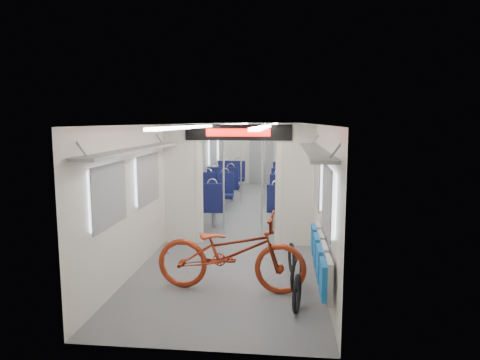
{
  "coord_description": "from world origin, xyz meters",
  "views": [
    {
      "loc": [
        0.86,
        -10.07,
        2.36
      ],
      "look_at": [
        -0.02,
        -1.61,
        1.19
      ],
      "focal_mm": 32.0,
      "sensor_mm": 36.0,
      "label": 1
    }
  ],
  "objects_px": {
    "bike_hoop_c": "(292,260)",
    "stanchion_near_right": "(262,181)",
    "flip_bench": "(320,257)",
    "stanchion_near_left": "(224,180)",
    "bicycle": "(231,252)",
    "seat_bay_near_right": "(287,197)",
    "seat_bay_near_left": "(210,196)",
    "stanchion_far_right": "(264,165)",
    "seat_bay_far_left": "(228,178)",
    "bike_hoop_a": "(297,296)",
    "bike_hoop_b": "(297,276)",
    "seat_bay_far_right": "(286,179)",
    "stanchion_far_left": "(241,164)"
  },
  "relations": [
    {
      "from": "bike_hoop_b",
      "to": "seat_bay_near_left",
      "type": "height_order",
      "value": "seat_bay_near_left"
    },
    {
      "from": "bike_hoop_b",
      "to": "seat_bay_near_left",
      "type": "xyz_separation_m",
      "value": [
        -1.99,
        4.44,
        0.32
      ]
    },
    {
      "from": "bike_hoop_a",
      "to": "seat_bay_far_left",
      "type": "height_order",
      "value": "seat_bay_far_left"
    },
    {
      "from": "bike_hoop_b",
      "to": "stanchion_far_left",
      "type": "distance_m",
      "value": 6.47
    },
    {
      "from": "bike_hoop_a",
      "to": "bike_hoop_b",
      "type": "bearing_deg",
      "value": 88.51
    },
    {
      "from": "seat_bay_near_left",
      "to": "seat_bay_far_right",
      "type": "height_order",
      "value": "seat_bay_near_left"
    },
    {
      "from": "seat_bay_far_left",
      "to": "stanchion_far_right",
      "type": "relative_size",
      "value": 0.95
    },
    {
      "from": "bike_hoop_c",
      "to": "seat_bay_far_left",
      "type": "bearing_deg",
      "value": 105.61
    },
    {
      "from": "flip_bench",
      "to": "stanchion_far_right",
      "type": "distance_m",
      "value": 6.35
    },
    {
      "from": "bicycle",
      "to": "stanchion_near_left",
      "type": "distance_m",
      "value": 3.07
    },
    {
      "from": "bicycle",
      "to": "stanchion_far_left",
      "type": "height_order",
      "value": "stanchion_far_left"
    },
    {
      "from": "flip_bench",
      "to": "seat_bay_near_left",
      "type": "xyz_separation_m",
      "value": [
        -2.29,
        4.63,
        -0.03
      ]
    },
    {
      "from": "bike_hoop_b",
      "to": "stanchion_far_left",
      "type": "relative_size",
      "value": 0.22
    },
    {
      "from": "flip_bench",
      "to": "stanchion_far_right",
      "type": "relative_size",
      "value": 0.9
    },
    {
      "from": "bike_hoop_a",
      "to": "stanchion_far_right",
      "type": "relative_size",
      "value": 0.21
    },
    {
      "from": "stanchion_near_right",
      "to": "seat_bay_far_left",
      "type": "bearing_deg",
      "value": 105.86
    },
    {
      "from": "flip_bench",
      "to": "bike_hoop_c",
      "type": "relative_size",
      "value": 4.32
    },
    {
      "from": "seat_bay_near_left",
      "to": "stanchion_far_right",
      "type": "relative_size",
      "value": 0.93
    },
    {
      "from": "bicycle",
      "to": "seat_bay_near_left",
      "type": "relative_size",
      "value": 0.99
    },
    {
      "from": "flip_bench",
      "to": "bicycle",
      "type": "bearing_deg",
      "value": 172.41
    },
    {
      "from": "bicycle",
      "to": "bike_hoop_c",
      "type": "distance_m",
      "value": 1.21
    },
    {
      "from": "bike_hoop_b",
      "to": "stanchion_far_right",
      "type": "bearing_deg",
      "value": 97.01
    },
    {
      "from": "bicycle",
      "to": "flip_bench",
      "type": "xyz_separation_m",
      "value": [
        1.21,
        -0.16,
        0.03
      ]
    },
    {
      "from": "flip_bench",
      "to": "stanchion_far_right",
      "type": "xyz_separation_m",
      "value": [
        -1.04,
        6.24,
        0.57
      ]
    },
    {
      "from": "bike_hoop_c",
      "to": "stanchion_near_right",
      "type": "distance_m",
      "value": 2.43
    },
    {
      "from": "bike_hoop_a",
      "to": "bike_hoop_c",
      "type": "bearing_deg",
      "value": 91.71
    },
    {
      "from": "bike_hoop_c",
      "to": "seat_bay_far_left",
      "type": "distance_m",
      "value": 7.2
    },
    {
      "from": "seat_bay_far_left",
      "to": "seat_bay_far_right",
      "type": "bearing_deg",
      "value": 6.53
    },
    {
      "from": "bicycle",
      "to": "bike_hoop_a",
      "type": "distance_m",
      "value": 1.15
    },
    {
      "from": "seat_bay_far_right",
      "to": "bike_hoop_c",
      "type": "bearing_deg",
      "value": -89.48
    },
    {
      "from": "stanchion_near_left",
      "to": "stanchion_near_right",
      "type": "height_order",
      "value": "same"
    },
    {
      "from": "seat_bay_near_right",
      "to": "seat_bay_far_right",
      "type": "relative_size",
      "value": 0.97
    },
    {
      "from": "bike_hoop_c",
      "to": "stanchion_far_right",
      "type": "distance_m",
      "value": 5.43
    },
    {
      "from": "bicycle",
      "to": "bike_hoop_a",
      "type": "xyz_separation_m",
      "value": [
        0.9,
        -0.62,
        -0.33
      ]
    },
    {
      "from": "bicycle",
      "to": "seat_bay_far_left",
      "type": "distance_m",
      "value": 7.78
    },
    {
      "from": "seat_bay_near_left",
      "to": "stanchion_far_left",
      "type": "distance_m",
      "value": 2.0
    },
    {
      "from": "flip_bench",
      "to": "seat_bay_near_left",
      "type": "bearing_deg",
      "value": 116.29
    },
    {
      "from": "seat_bay_near_right",
      "to": "stanchion_near_left",
      "type": "distance_m",
      "value": 2.16
    },
    {
      "from": "stanchion_near_right",
      "to": "stanchion_far_right",
      "type": "relative_size",
      "value": 1.0
    },
    {
      "from": "bicycle",
      "to": "bike_hoop_c",
      "type": "bearing_deg",
      "value": -44.32
    },
    {
      "from": "bike_hoop_b",
      "to": "stanchion_far_left",
      "type": "bearing_deg",
      "value": 102.75
    },
    {
      "from": "stanchion_near_left",
      "to": "stanchion_near_right",
      "type": "relative_size",
      "value": 1.0
    },
    {
      "from": "bicycle",
      "to": "seat_bay_near_right",
      "type": "relative_size",
      "value": 1.05
    },
    {
      "from": "flip_bench",
      "to": "bike_hoop_a",
      "type": "xyz_separation_m",
      "value": [
        -0.31,
        -0.46,
        -0.36
      ]
    },
    {
      "from": "bike_hoop_a",
      "to": "stanchion_far_left",
      "type": "xyz_separation_m",
      "value": [
        -1.4,
        6.91,
        0.93
      ]
    },
    {
      "from": "bike_hoop_b",
      "to": "seat_bay_far_left",
      "type": "distance_m",
      "value": 7.93
    },
    {
      "from": "flip_bench",
      "to": "seat_bay_near_right",
      "type": "relative_size",
      "value": 1.04
    },
    {
      "from": "bike_hoop_c",
      "to": "seat_bay_near_right",
      "type": "distance_m",
      "value": 3.8
    },
    {
      "from": "seat_bay_far_right",
      "to": "stanchion_near_left",
      "type": "distance_m",
      "value": 5.16
    },
    {
      "from": "bicycle",
      "to": "seat_bay_near_right",
      "type": "distance_m",
      "value": 4.63
    }
  ]
}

